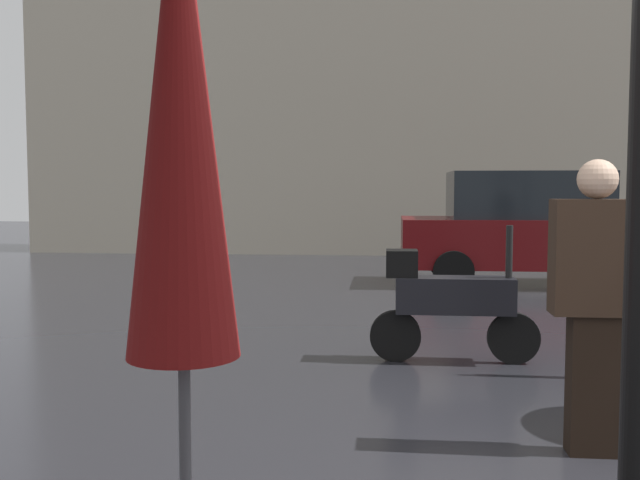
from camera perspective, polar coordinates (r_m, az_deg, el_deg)
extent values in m
cone|color=maroon|center=(2.12, -11.03, 10.62)|extent=(0.33, 0.33, 1.47)
cube|color=black|center=(4.57, 20.78, -10.67)|extent=(0.27, 0.17, 0.83)
cube|color=#332319|center=(4.44, 21.03, -1.28)|extent=(0.49, 0.22, 0.67)
sphere|color=beige|center=(4.42, 21.18, 4.53)|extent=(0.23, 0.23, 0.23)
cube|color=black|center=(4.52, 23.71, -2.55)|extent=(0.12, 0.24, 0.28)
cylinder|color=black|center=(6.66, 15.12, -7.54)|extent=(0.46, 0.09, 0.46)
cylinder|color=black|center=(6.57, 6.00, -7.58)|extent=(0.46, 0.09, 0.46)
cube|color=black|center=(6.53, 10.64, -4.31)|extent=(1.05, 0.32, 0.32)
cube|color=black|center=(6.47, 6.51, -1.85)|extent=(0.28, 0.28, 0.24)
cylinder|color=black|center=(6.55, 14.78, -1.27)|extent=(0.06, 0.06, 0.55)
cube|color=#590C0F|center=(12.08, 16.99, -0.16)|extent=(4.40, 1.70, 0.77)
cube|color=black|center=(12.01, 16.03, 3.45)|extent=(2.42, 1.57, 0.75)
cylinder|color=black|center=(13.29, 22.28, -1.58)|extent=(0.62, 0.18, 0.62)
cylinder|color=black|center=(12.76, 9.88, -1.56)|extent=(0.62, 0.18, 0.62)
cylinder|color=black|center=(11.07, 10.55, -2.43)|extent=(0.62, 0.18, 0.62)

